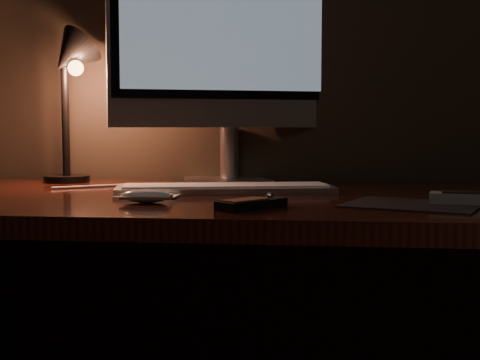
# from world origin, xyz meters

# --- Properties ---
(desk) EXTENTS (1.60, 0.75, 0.75)m
(desk) POSITION_xyz_m (0.00, 1.93, 0.62)
(desk) COLOR black
(desk) RESTS_ON ground
(monitor) EXTENTS (0.60, 0.25, 0.65)m
(monitor) POSITION_xyz_m (-0.05, 2.18, 1.14)
(monitor) COLOR silver
(monitor) RESTS_ON desk
(keyboard) EXTENTS (0.50, 0.23, 0.02)m
(keyboard) POSITION_xyz_m (-0.02, 1.91, 0.76)
(keyboard) COLOR silver
(keyboard) RESTS_ON desk
(mousepad) EXTENTS (0.29, 0.26, 0.00)m
(mousepad) POSITION_xyz_m (0.36, 1.70, 0.75)
(mousepad) COLOR black
(mousepad) RESTS_ON desk
(mouse) EXTENTS (0.10, 0.06, 0.02)m
(mouse) POSITION_xyz_m (-0.15, 1.69, 0.76)
(mouse) COLOR white
(mouse) RESTS_ON desk
(media_remote) EXTENTS (0.13, 0.14, 0.03)m
(media_remote) POSITION_xyz_m (0.06, 1.62, 0.76)
(media_remote) COLOR black
(media_remote) RESTS_ON desk
(papers) EXTENTS (0.14, 0.10, 0.01)m
(papers) POSITION_xyz_m (-0.17, 1.81, 0.75)
(papers) COLOR white
(papers) RESTS_ON desk
(desk_lamp) EXTENTS (0.20, 0.21, 0.40)m
(desk_lamp) POSITION_xyz_m (-0.45, 2.10, 1.02)
(desk_lamp) COLOR black
(desk_lamp) RESTS_ON desk
(cable) EXTENTS (0.61, 0.27, 0.01)m
(cable) POSITION_xyz_m (-0.13, 2.03, 0.75)
(cable) COLOR white
(cable) RESTS_ON desk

